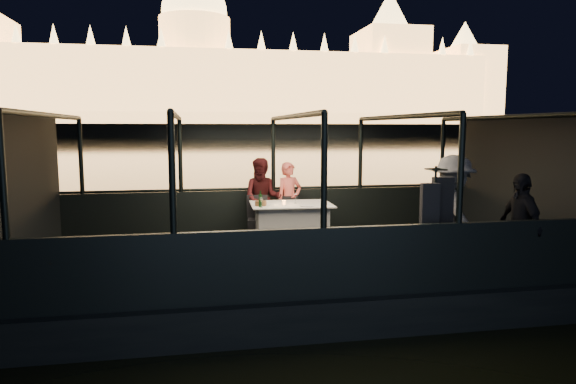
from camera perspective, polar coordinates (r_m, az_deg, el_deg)
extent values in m
plane|color=black|center=(88.06, -9.52, 5.26)|extent=(500.00, 500.00, 0.00)
cube|color=black|center=(8.57, 0.50, -10.67)|extent=(8.60, 4.40, 1.00)
cube|color=black|center=(8.43, 0.50, -7.56)|extent=(8.00, 4.00, 0.04)
cube|color=black|center=(10.27, -1.63, -2.25)|extent=(8.00, 0.08, 0.90)
cube|color=black|center=(6.43, 3.94, -7.92)|extent=(8.00, 0.08, 0.90)
cube|color=#423D33|center=(218.02, -10.16, 6.52)|extent=(400.00, 140.00, 6.00)
cube|color=silver|center=(9.31, 0.36, -3.62)|extent=(1.50, 1.11, 0.77)
cube|color=black|center=(9.65, -3.30, -2.85)|extent=(0.45, 0.45, 0.84)
cube|color=black|center=(9.74, 0.22, -2.75)|extent=(0.44, 0.44, 0.81)
imported|color=#E66153|center=(9.97, 0.14, -0.78)|extent=(0.62, 0.51, 1.46)
imported|color=#3B1012|center=(9.88, -2.84, -0.85)|extent=(0.86, 0.75, 1.55)
imported|color=silver|center=(7.96, 17.82, -2.38)|extent=(0.63, 1.12, 1.73)
imported|color=black|center=(7.92, 24.39, -2.72)|extent=(0.38, 0.88, 1.50)
cylinder|color=#133514|center=(8.83, -3.09, -0.73)|extent=(0.08, 0.08, 0.28)
cylinder|color=brown|center=(9.02, -3.05, -1.27)|extent=(0.25, 0.25, 0.08)
cylinder|color=#FF903F|center=(9.12, -0.45, -1.17)|extent=(0.06, 0.06, 0.07)
cylinder|color=white|center=(8.94, 2.10, -1.55)|extent=(0.26, 0.26, 0.02)
cylinder|color=white|center=(9.10, -2.22, -1.40)|extent=(0.29, 0.29, 0.02)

